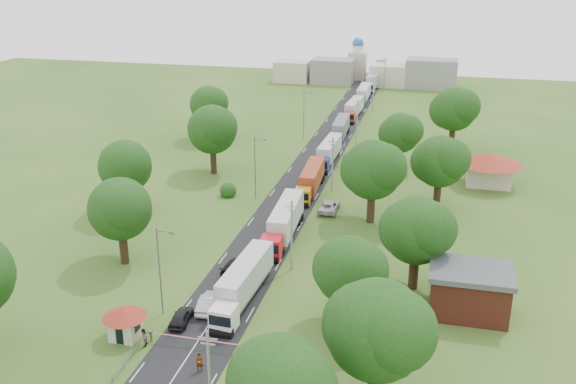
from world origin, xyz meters
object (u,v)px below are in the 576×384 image
(pedestrian_near, at_px, (200,363))
(boom_barrier, at_px, (181,338))
(info_sign, at_px, (344,149))
(guard_booth, at_px, (125,319))
(car_lane_front, at_px, (181,317))
(car_lane_mid, at_px, (209,303))
(truck_0, at_px, (243,283))

(pedestrian_near, bearing_deg, boom_barrier, 117.80)
(boom_barrier, height_order, info_sign, info_sign)
(guard_booth, xyz_separation_m, info_sign, (12.40, 60.00, 0.84))
(info_sign, relative_size, car_lane_front, 0.96)
(boom_barrier, relative_size, guard_booth, 2.10)
(boom_barrier, xyz_separation_m, car_lane_front, (-1.50, 3.76, -0.16))
(info_sign, relative_size, car_lane_mid, 0.81)
(car_lane_mid, bearing_deg, boom_barrier, 82.20)
(boom_barrier, xyz_separation_m, pedestrian_near, (3.32, -3.50, 0.05))
(truck_0, bearing_deg, guard_booth, -133.31)
(truck_0, bearing_deg, car_lane_mid, -137.43)
(info_sign, distance_m, car_lane_mid, 53.41)
(car_lane_front, xyz_separation_m, car_lane_mid, (1.86, 3.24, 0.10))
(guard_booth, distance_m, pedestrian_near, 9.89)
(boom_barrier, relative_size, info_sign, 2.25)
(pedestrian_near, bearing_deg, car_lane_front, 107.89)
(info_sign, bearing_deg, car_lane_front, -98.16)
(guard_booth, xyz_separation_m, car_lane_front, (4.34, 3.77, -1.44))
(info_sign, height_order, truck_0, truck_0)
(boom_barrier, relative_size, car_lane_mid, 1.83)
(info_sign, distance_m, pedestrian_near, 63.62)
(info_sign, height_order, pedestrian_near, info_sign)
(guard_booth, distance_m, truck_0, 13.38)
(info_sign, height_order, car_lane_mid, info_sign)
(car_lane_front, distance_m, pedestrian_near, 8.72)
(guard_booth, height_order, info_sign, info_sign)
(car_lane_front, distance_m, car_lane_mid, 3.73)
(guard_booth, bearing_deg, car_lane_mid, 48.48)
(guard_booth, bearing_deg, car_lane_front, 40.96)
(guard_booth, bearing_deg, boom_barrier, 0.01)
(boom_barrier, relative_size, car_lane_front, 2.16)
(truck_0, distance_m, car_lane_front, 7.83)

